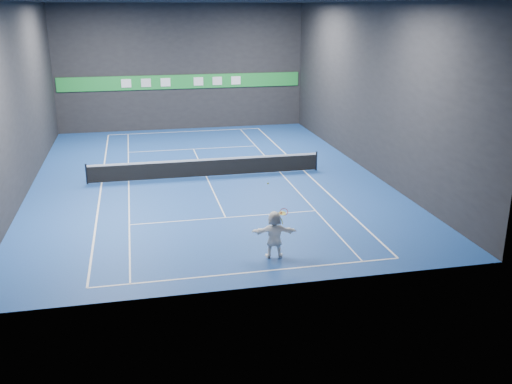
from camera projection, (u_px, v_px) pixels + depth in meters
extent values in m
plane|color=navy|center=(206.00, 177.00, 30.77)|extent=(26.00, 26.00, 0.00)
plane|color=black|center=(201.00, 1.00, 27.98)|extent=(26.00, 26.00, 0.00)
cube|color=black|center=(181.00, 68.00, 41.45)|extent=(18.00, 0.10, 9.00)
cube|color=black|center=(258.00, 154.00, 17.30)|extent=(18.00, 0.10, 9.00)
cube|color=black|center=(19.00, 99.00, 27.56)|extent=(0.10, 26.00, 9.00)
cube|color=black|center=(368.00, 88.00, 31.19)|extent=(0.10, 26.00, 9.00)
cube|color=white|center=(251.00, 272.00, 19.73)|extent=(10.98, 0.08, 0.01)
cube|color=white|center=(185.00, 132.00, 41.82)|extent=(10.98, 0.08, 0.01)
cube|color=white|center=(102.00, 183.00, 29.67)|extent=(0.08, 23.78, 0.01)
cube|color=white|center=(304.00, 171.00, 31.88)|extent=(0.08, 23.78, 0.01)
cube|color=white|center=(129.00, 181.00, 29.94)|extent=(0.06, 23.78, 0.01)
cube|color=white|center=(280.00, 172.00, 31.60)|extent=(0.06, 23.78, 0.01)
cube|color=white|center=(226.00, 218.00, 24.83)|extent=(8.23, 0.06, 0.01)
cube|color=white|center=(193.00, 149.00, 36.72)|extent=(8.23, 0.06, 0.01)
cube|color=white|center=(206.00, 177.00, 30.77)|extent=(0.06, 12.80, 0.01)
imported|color=white|center=(274.00, 234.00, 20.68)|extent=(1.70, 0.76, 1.77)
sphere|color=yellow|center=(268.00, 183.00, 20.06)|extent=(0.07, 0.07, 0.07)
cylinder|color=black|center=(87.00, 174.00, 29.36)|extent=(0.10, 0.10, 1.07)
cylinder|color=black|center=(316.00, 161.00, 31.85)|extent=(0.10, 0.10, 1.07)
cube|color=black|center=(206.00, 168.00, 30.63)|extent=(12.40, 0.03, 0.86)
cube|color=white|center=(206.00, 160.00, 30.48)|extent=(12.40, 0.04, 0.10)
cube|color=green|center=(182.00, 82.00, 41.70)|extent=(17.64, 0.06, 1.00)
cube|color=white|center=(126.00, 83.00, 40.84)|extent=(0.70, 0.04, 0.60)
cube|color=silver|center=(146.00, 83.00, 41.13)|extent=(0.70, 0.04, 0.60)
cube|color=white|center=(166.00, 82.00, 41.41)|extent=(0.70, 0.04, 0.60)
cube|color=white|center=(198.00, 81.00, 41.89)|extent=(0.70, 0.04, 0.60)
cube|color=white|center=(217.00, 81.00, 42.17)|extent=(0.70, 0.04, 0.60)
cube|color=white|center=(236.00, 80.00, 42.45)|extent=(0.70, 0.04, 0.60)
torus|color=#AE1612|center=(284.00, 212.00, 20.54)|extent=(0.42, 0.34, 0.28)
cylinder|color=#D3E14F|center=(282.00, 213.00, 20.54)|extent=(0.37, 0.36, 0.10)
cylinder|color=red|center=(282.00, 213.00, 20.54)|extent=(0.06, 0.13, 0.18)
cylinder|color=yellow|center=(282.00, 221.00, 20.62)|extent=(0.11, 0.13, 0.26)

